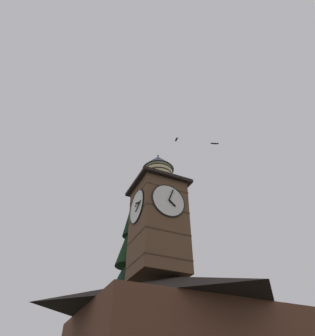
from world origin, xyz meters
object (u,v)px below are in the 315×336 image
Objects in this scene: pine_tree_behind at (128,306)px; clock_tower at (158,214)px; moon at (134,279)px; flying_bird_low at (177,139)px; flying_bird_high at (215,144)px.

clock_tower is at bearing 94.99° from pine_tree_behind.
moon reaches higher than pine_tree_behind.
flying_bird_low is at bearing 75.37° from moon.
flying_bird_high is at bearing 131.96° from pine_tree_behind.
clock_tower is at bearing -17.78° from flying_bird_high.
clock_tower is 7.10m from pine_tree_behind.
moon is (-10.15, -31.49, 5.11)m from clock_tower.
pine_tree_behind is 15.68m from flying_bird_high.
moon is at bearing -111.31° from pine_tree_behind.
flying_bird_low reaches higher than pine_tree_behind.
clock_tower is 9.50m from flying_bird_high.
clock_tower reaches higher than pine_tree_behind.
flying_bird_low is (-1.89, 0.12, 8.42)m from clock_tower.
pine_tree_behind is at bearing 68.69° from moon.
pine_tree_behind is 29.71× the size of flying_bird_low.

